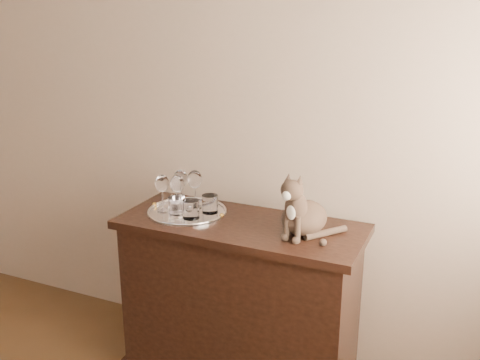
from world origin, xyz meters
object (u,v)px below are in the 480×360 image
object	(u,v)px
wine_glass_d	(177,194)
cat	(305,202)
tray	(187,212)
wine_glass_b	(195,189)
tumbler_a	(191,209)
sideboard	(240,300)
tumbler_b	(177,207)
wine_glass_c	(162,193)
tumbler_c	(210,204)
wine_glass_a	(181,188)

from	to	relation	value
wine_glass_d	cat	size ratio (longest dim) A/B	0.62
tray	wine_glass_b	world-z (taller)	wine_glass_b
cat	wine_glass_b	bearing A→B (deg)	-175.05
tray	tumbler_a	world-z (taller)	tumbler_a
sideboard	tumbler_a	world-z (taller)	tumbler_a
wine_glass_d	tumbler_b	bearing A→B (deg)	-61.78
wine_glass_c	wine_glass_d	distance (m)	0.08
tray	wine_glass_d	size ratio (longest dim) A/B	2.10
sideboard	tumbler_a	size ratio (longest dim) A/B	13.02
tumbler_a	cat	bearing A→B (deg)	6.51
tumbler_b	tumbler_c	world-z (taller)	tumbler_b
tumbler_b	wine_glass_b	bearing A→B (deg)	82.43
tray	wine_glass_d	distance (m)	0.11
tumbler_c	tumbler_a	bearing A→B (deg)	-114.15
tray	wine_glass_a	size ratio (longest dim) A/B	2.06
wine_glass_a	cat	world-z (taller)	cat
tumbler_b	tumbler_c	bearing A→B (deg)	42.78
tray	wine_glass_a	bearing A→B (deg)	137.28
wine_glass_a	wine_glass_b	distance (m)	0.08
wine_glass_c	tumbler_c	distance (m)	0.25
wine_glass_b	wine_glass_c	size ratio (longest dim) A/B	1.05
wine_glass_d	wine_glass_a	bearing A→B (deg)	109.27
wine_glass_b	wine_glass_c	xyz separation A→B (m)	(-0.13, -0.11, -0.00)
sideboard	wine_glass_c	world-z (taller)	wine_glass_c
wine_glass_a	wine_glass_c	xyz separation A→B (m)	(-0.04, -0.11, -0.00)
wine_glass_b	tumbler_c	size ratio (longest dim) A/B	2.19
sideboard	wine_glass_b	world-z (taller)	wine_glass_b
sideboard	tumbler_b	size ratio (longest dim) A/B	12.14
wine_glass_a	tumbler_c	bearing A→B (deg)	-9.20
wine_glass_b	tumbler_b	bearing A→B (deg)	-97.57
wine_glass_c	tumbler_c	world-z (taller)	wine_glass_c
wine_glass_b	cat	world-z (taller)	cat
sideboard	wine_glass_d	bearing A→B (deg)	-178.61
tray	tumbler_a	xyz separation A→B (m)	(0.06, -0.07, 0.05)
tumbler_b	cat	bearing A→B (deg)	6.33
sideboard	tumbler_c	bearing A→B (deg)	166.78
wine_glass_b	wine_glass_c	world-z (taller)	wine_glass_b
wine_glass_c	cat	xyz separation A→B (m)	(0.74, 0.03, 0.05)
tumbler_b	tumbler_a	bearing A→B (deg)	4.98
wine_glass_a	wine_glass_b	bearing A→B (deg)	3.62
tray	tumbler_c	world-z (taller)	tumbler_c
tray	tumbler_c	size ratio (longest dim) A/B	4.38
tumbler_a	wine_glass_c	bearing A→B (deg)	170.15
wine_glass_a	tumbler_b	xyz separation A→B (m)	(0.06, -0.14, -0.05)
wine_glass_a	wine_glass_b	size ratio (longest dim) A/B	0.97
tray	wine_glass_b	bearing A→B (deg)	84.62
sideboard	wine_glass_d	distance (m)	0.63
tumbler_c	cat	bearing A→B (deg)	-4.93
wine_glass_b	wine_glass_d	world-z (taller)	wine_glass_b
sideboard	wine_glass_c	xyz separation A→B (m)	(-0.42, -0.03, 0.53)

